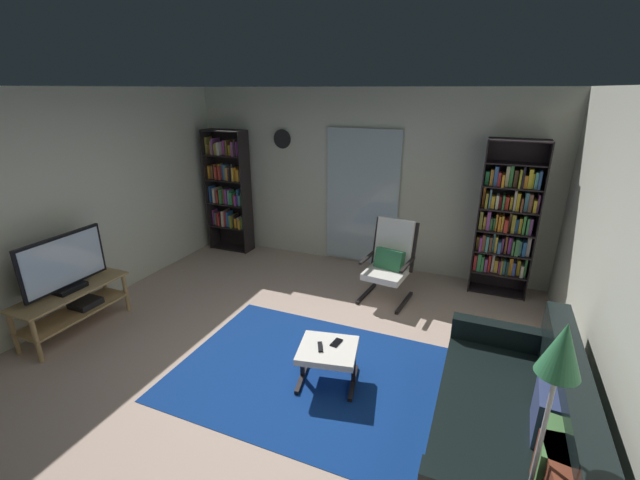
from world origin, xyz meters
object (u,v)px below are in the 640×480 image
cell_phone (336,343)px  bookshelf_near_sofa (506,222)px  tv_stand (75,303)px  ottoman (328,354)px  bookshelf_near_tv (229,188)px  wall_clock (282,139)px  leather_sofa (513,425)px  tv_remote (320,347)px  lounge_armchair (390,259)px  floor_lamp_by_sofa (557,373)px  television (64,265)px

cell_phone → bookshelf_near_sofa: bearing=68.6°
tv_stand → ottoman: 2.93m
bookshelf_near_tv → wall_clock: wall_clock is taller
leather_sofa → wall_clock: size_ratio=6.52×
tv_remote → leather_sofa: bearing=-35.3°
bookshelf_near_sofa → lounge_armchair: bearing=-151.8°
ottoman → floor_lamp_by_sofa: floor_lamp_by_sofa is taller
tv_remote → ottoman: bearing=-0.8°
leather_sofa → television: bearing=179.9°
bookshelf_near_sofa → wall_clock: bookshelf_near_sofa is taller
leather_sofa → lounge_armchair: bearing=123.5°
floor_lamp_by_sofa → bookshelf_near_sofa: bearing=92.7°
tv_stand → floor_lamp_by_sofa: size_ratio=0.78×
television → bookshelf_near_tv: bearing=87.1°
leather_sofa → bookshelf_near_sofa: bearing=92.5°
tv_stand → tv_remote: size_ratio=8.40×
bookshelf_near_sofa → wall_clock: (-3.28, 0.21, 0.87)m
television → bookshelf_near_sofa: bookshelf_near_sofa is taller
lounge_armchair → wall_clock: 2.54m
television → ottoman: 2.98m
tv_stand → bookshelf_near_sofa: (4.34, 2.84, 0.65)m
ottoman → lounge_armchair: bearing=86.8°
lounge_armchair → cell_phone: lounge_armchair is taller
bookshelf_near_tv → cell_phone: size_ratio=14.10×
bookshelf_near_sofa → ottoman: bookshelf_near_sofa is taller
ottoman → cell_phone: bearing=63.1°
tv_stand → wall_clock: bearing=70.9°
ottoman → tv_remote: tv_remote is taller
tv_stand → lounge_armchair: bearing=35.2°
ottoman → cell_phone: 0.13m
cell_phone → floor_lamp_by_sofa: (1.53, -1.08, 0.90)m
leather_sofa → floor_lamp_by_sofa: size_ratio=1.21×
leather_sofa → lounge_armchair: lounge_armchair is taller
bookshelf_near_tv → tv_remote: size_ratio=13.70×
floor_lamp_by_sofa → wall_clock: bearing=132.4°
tv_stand → lounge_armchair: lounge_armchair is taller
cell_phone → floor_lamp_by_sofa: size_ratio=0.09×
bookshelf_near_sofa → cell_phone: bookshelf_near_sofa is taller
television → ottoman: bearing=5.4°
television → bookshelf_near_sofa: size_ratio=0.47×
floor_lamp_by_sofa → tv_stand: bearing=170.8°
tv_stand → leather_sofa: (4.46, -0.03, -0.02)m
cell_phone → floor_lamp_by_sofa: bearing=-27.6°
floor_lamp_by_sofa → television: bearing=171.1°
leather_sofa → wall_clock: 4.84m
leather_sofa → tv_remote: bearing=171.0°
television → wall_clock: 3.40m
tv_stand → bookshelf_near_sofa: size_ratio=0.60×
bookshelf_near_sofa → leather_sofa: size_ratio=1.07×
bookshelf_near_tv → ottoman: (2.78, -2.58, -0.74)m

